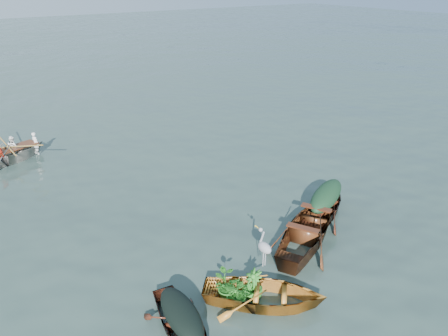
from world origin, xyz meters
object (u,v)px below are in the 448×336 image
at_px(yellow_dinghy, 264,303).
at_px(dark_covered_boat, 182,333).
at_px(open_wooden_boat, 308,240).
at_px(rowed_boat, 9,163).
at_px(heron, 264,254).
at_px(green_tarp_boat, 324,215).

bearing_deg(yellow_dinghy, dark_covered_boat, 125.12).
height_order(open_wooden_boat, rowed_boat, open_wooden_boat).
relative_size(yellow_dinghy, open_wooden_boat, 0.69).
xyz_separation_m(open_wooden_boat, heron, (-2.18, -0.79, 0.91)).
relative_size(green_tarp_boat, heron, 4.28).
bearing_deg(open_wooden_boat, heron, 81.74).
height_order(green_tarp_boat, open_wooden_boat, open_wooden_boat).
distance_m(green_tarp_boat, open_wooden_boat, 1.51).
distance_m(green_tarp_boat, rowed_boat, 11.75).
bearing_deg(dark_covered_boat, rowed_boat, 103.43).
distance_m(yellow_dinghy, open_wooden_boat, 2.80).
distance_m(yellow_dinghy, dark_covered_boat, 1.90).
xyz_separation_m(yellow_dinghy, open_wooden_boat, (2.51, 1.23, 0.00)).
bearing_deg(heron, rowed_boat, 59.85).
bearing_deg(yellow_dinghy, rowed_boat, 57.66).
bearing_deg(green_tarp_boat, yellow_dinghy, 89.17).
distance_m(dark_covered_boat, rowed_boat, 11.21).
relative_size(open_wooden_boat, heron, 5.21).
height_order(dark_covered_boat, green_tarp_boat, green_tarp_boat).
xyz_separation_m(yellow_dinghy, heron, (0.33, 0.44, 0.91)).
bearing_deg(rowed_boat, dark_covered_boat, 166.80).
height_order(yellow_dinghy, dark_covered_boat, yellow_dinghy).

